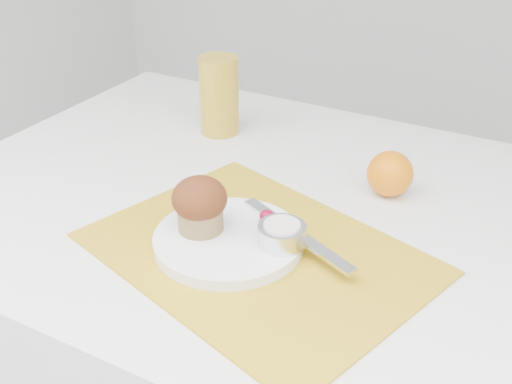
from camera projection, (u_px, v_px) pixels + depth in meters
The scene contains 11 objects.
table at pixel (293, 383), 1.18m from camera, with size 1.20×0.80×0.75m, color white.
placemat at pixel (257, 253), 0.88m from camera, with size 0.45×0.33×0.00m, color gold.
plate at pixel (228, 240), 0.89m from camera, with size 0.21×0.21×0.02m, color white.
ramekin at pixel (282, 235), 0.86m from camera, with size 0.07×0.07×0.03m, color silver.
cream at pixel (282, 226), 0.86m from camera, with size 0.05×0.05×0.01m, color silver.
raspberry_near at pixel (267, 216), 0.92m from camera, with size 0.02×0.02×0.02m, color #590217.
raspberry_far at pixel (273, 220), 0.90m from camera, with size 0.02×0.02×0.02m, color #530210.
butter_knife at pixel (296, 234), 0.89m from camera, with size 0.22×0.02×0.01m, color silver.
orange at pixel (390, 174), 1.01m from camera, with size 0.07×0.07×0.07m, color orange.
juice_glass at pixel (219, 96), 1.21m from camera, with size 0.07×0.07×0.15m, color gold.
muffin at pixel (200, 204), 0.88m from camera, with size 0.08×0.08×0.08m.
Camera 1 is at (0.35, -0.73, 1.26)m, focal length 45.00 mm.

